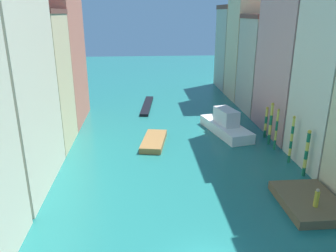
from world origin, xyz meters
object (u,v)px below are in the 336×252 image
Objects in this scene: mooring_pole_4 at (266,122)px; gondola_black at (147,106)px; mooring_pole_1 at (291,139)px; mooring_pole_2 at (276,129)px; waterfront_dock at (309,202)px; mooring_pole_3 at (271,123)px; vaporetto_white at (226,125)px; person_on_dock at (317,198)px; motorboat_0 at (154,141)px; mooring_pole_0 at (306,153)px.

mooring_pole_4 is 0.35× the size of gondola_black.
mooring_pole_1 is 3.47m from mooring_pole_2.
mooring_pole_4 is (1.96, 15.19, 1.63)m from waterfront_dock.
mooring_pole_3 is 5.98m from vaporetto_white.
motorboat_0 is at bearing 127.08° from person_on_dock.
mooring_pole_1 is at bearing -64.72° from vaporetto_white.
mooring_pole_0 is 2.90m from mooring_pole_1.
person_on_dock is 33.53m from gondola_black.
mooring_pole_2 is 0.49× the size of vaporetto_white.
mooring_pole_0 is 0.42× the size of gondola_black.
mooring_pole_0 is at bearing -87.37° from mooring_pole_2.
person_on_dock is 0.14× the size of gondola_black.
mooring_pole_3 reaches higher than vaporetto_white.
mooring_pole_0 reaches higher than person_on_dock.
person_on_dock is 19.17m from motorboat_0.
motorboat_0 is at bearing -175.39° from mooring_pole_4.
mooring_pole_3 is (1.81, 14.15, 1.13)m from person_on_dock.
mooring_pole_1 is (-0.15, 2.89, 0.21)m from mooring_pole_0.
mooring_pole_3 is 2.31m from mooring_pole_4.
mooring_pole_4 is 20.61m from gondola_black.
mooring_pole_4 is at bearing -22.16° from vaporetto_white.
mooring_pole_3 reaches higher than person_on_dock.
motorboat_0 is (-11.70, 14.09, -0.03)m from waterfront_dock.
gondola_black is (-13.97, 22.23, -2.35)m from mooring_pole_1.
gondola_black is (-9.65, 13.09, -0.86)m from vaporetto_white.
waterfront_dock is at bearing -68.01° from gondola_black.
mooring_pole_1 reaches higher than gondola_black.
mooring_pole_1 reaches higher than mooring_pole_0.
vaporetto_white is 9.68m from motorboat_0.
mooring_pole_3 is (-0.32, 7.98, 0.20)m from mooring_pole_0.
mooring_pole_2 is at bearing -53.61° from gondola_black.
gondola_black is at bearing 126.40° from vaporetto_white.
mooring_pole_1 is at bearing -87.72° from mooring_pole_2.
person_on_dock is 0.32× the size of mooring_pole_2.
mooring_pole_2 is 1.63m from mooring_pole_3.
motorboat_0 is (-13.51, 6.21, -2.22)m from mooring_pole_1.
mooring_pole_0 is 0.92× the size of mooring_pole_3.
mooring_pole_1 is 26.36m from gondola_black.
mooring_pole_4 reaches higher than person_on_dock.
mooring_pole_1 is 10.21m from vaporetto_white.
motorboat_0 is (-13.67, -1.10, -1.65)m from mooring_pole_4.
waterfront_dock is 1.19× the size of mooring_pole_1.
gondola_black is 1.66× the size of motorboat_0.
waterfront_dock is at bearing -98.39° from mooring_pole_2.
vaporetto_white is 0.87× the size of gondola_black.
gondola_black is (-12.16, 30.10, -0.16)m from waterfront_dock.
waterfront_dock is at bearing -111.51° from mooring_pole_0.
vaporetto_white is 16.29m from gondola_black.
gondola_black is at bearing 119.34° from mooring_pole_0.
waterfront_dock is at bearing -81.63° from vaporetto_white.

